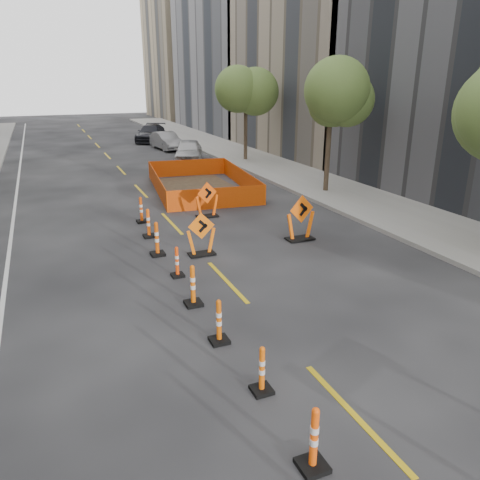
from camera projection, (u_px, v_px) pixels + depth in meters
name	position (u px, v px, depth m)	size (l,w,h in m)	color
ground_plane	(296.00, 354.00, 9.79)	(140.00, 140.00, 0.00)	black
sidewalk_right	(336.00, 190.00, 23.50)	(4.00, 90.00, 0.15)	gray
bld_right_c	(343.00, 55.00, 34.39)	(12.00, 16.00, 14.00)	gray
bld_right_d	(252.00, 29.00, 47.65)	(12.00, 18.00, 20.00)	gray
bld_right_e	(197.00, 57.00, 64.31)	(12.00, 14.00, 16.00)	tan
tree_r_b	(331.00, 98.00, 21.80)	(2.80, 2.80, 5.95)	#382B1E
tree_r_c	(246.00, 92.00, 30.49)	(2.80, 2.80, 5.95)	#382B1E
channelizer_1	(314.00, 439.00, 6.77)	(0.43, 0.43, 1.08)	#FF510A
channelizer_2	(262.00, 370.00, 8.48)	(0.38, 0.38, 0.95)	#E75B09
channelizer_3	(219.00, 321.00, 10.08)	(0.41, 0.41, 1.03)	#D65609
channelizer_4	(193.00, 285.00, 11.72)	(0.43, 0.43, 1.09)	#E35C09
channelizer_5	(177.00, 262.00, 13.45)	(0.36, 0.36, 0.92)	#FF430A
channelizer_6	(157.00, 239.00, 15.02)	(0.45, 0.45, 1.13)	#DD4E09
channelizer_7	(148.00, 223.00, 16.74)	(0.42, 0.42, 1.06)	#FF560A
channelizer_8	(141.00, 210.00, 18.45)	(0.41, 0.41, 1.04)	#D74309
chevron_sign_left	(201.00, 234.00, 14.98)	(0.96, 0.57, 1.44)	orange
chevron_sign_center	(207.00, 200.00, 19.07)	(0.98, 0.59, 1.47)	#FF530A
chevron_sign_right	(301.00, 218.00, 16.35)	(1.09, 0.66, 1.64)	#FF5F0A
safety_fence	(200.00, 181.00, 23.78)	(4.41, 7.50, 0.94)	#F2420C
parked_car_near	(189.00, 151.00, 31.28)	(1.79, 4.45, 1.52)	#B5B4B6
parked_car_mid	(166.00, 141.00, 36.85)	(1.44, 4.12, 1.36)	gray
parked_car_far	(151.00, 133.00, 41.31)	(2.04, 5.02, 1.46)	black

